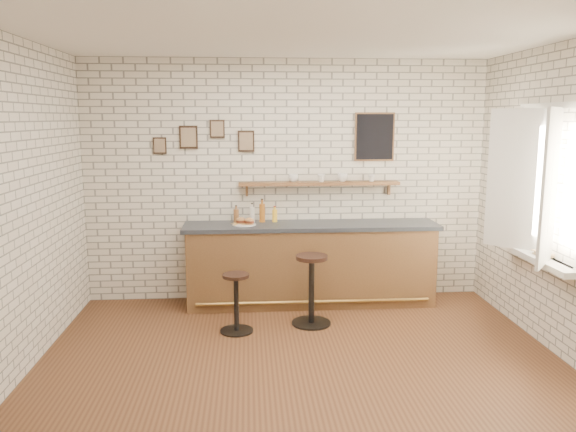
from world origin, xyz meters
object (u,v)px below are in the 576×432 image
Objects in this scene: shelf_cup_b at (321,178)px; shelf_cup_d at (372,178)px; bar_counter at (311,264)px; condiment_bottle_yellow at (275,215)px; bitters_bottle_white at (252,214)px; bitters_bottle_brown at (236,215)px; book_upper at (537,253)px; sandwich_plate at (244,224)px; ciabatta_sandwich at (245,221)px; bitters_bottle_amber at (262,213)px; bar_stool_left at (236,301)px; bar_stool_right at (311,288)px; shelf_cup_a at (293,178)px; shelf_cup_c at (343,177)px; book_lower at (539,256)px.

shelf_cup_b is 1.12× the size of shelf_cup_d.
bar_counter is 0.75m from condiment_bottle_yellow.
bitters_bottle_white reaches higher than bar_counter.
shelf_cup_d is at bearing 1.58° from bitters_bottle_brown.
shelf_cup_d is at bearing 127.82° from book_upper.
sandwich_plate is at bearing 153.10° from book_upper.
bitters_bottle_brown is at bearing 121.05° from ciabatta_sandwich.
bar_stool_left is at bearing -106.67° from bitters_bottle_amber.
bitters_bottle_amber is at bearing 120.79° from bar_stool_right.
bitters_bottle_amber is 1.43m from shelf_cup_d.
ciabatta_sandwich reaches higher than bar_stool_right.
bitters_bottle_brown is at bearing 180.00° from bitters_bottle_white.
shelf_cup_b is 0.63m from shelf_cup_d.
bitters_bottle_brown is 1.28m from bar_stool_left.
book_upper reaches higher than bar_stool_right.
shelf_cup_a is at bearing 57.15° from bar_stool_left.
shelf_cup_c is at bearing -27.86° from shelf_cup_a.
shelf_cup_a is 0.61m from shelf_cup_c.
bitters_bottle_white is 3.24m from book_upper.
bitters_bottle_brown is (-0.10, 0.18, 0.08)m from sandwich_plate.
bitters_bottle_brown is 1.03× the size of book_lower.
bitters_bottle_white is (0.09, 0.18, 0.05)m from ciabatta_sandwich.
book_lower is at bearing -91.01° from book_upper.
book_lower is at bearing -11.16° from bar_stool_left.
sandwich_plate is 0.22m from bitters_bottle_brown.
bar_stool_left is 3.12m from book_upper.
bar_counter is 4.81× the size of bar_stool_left.
bitters_bottle_white is 0.37× the size of bar_stool_left.
shelf_cup_c is (1.13, 0.05, 0.44)m from bitters_bottle_white.
bitters_bottle_brown is at bearing 133.90° from bar_stool_right.
bitters_bottle_brown is (-0.91, 0.15, 0.59)m from bar_counter.
condiment_bottle_yellow reaches higher than ciabatta_sandwich.
shelf_cup_c reaches higher than bar_stool_right.
shelf_cup_d is at bearing 2.20° from condiment_bottle_yellow.
sandwich_plate is at bearing -178.14° from bar_counter.
bar_stool_right is at bearing -67.35° from condiment_bottle_yellow.
ciabatta_sandwich is 1.12m from bar_stool_left.
bar_stool_right is (0.73, -0.69, -0.64)m from ciabatta_sandwich.
bitters_bottle_amber is 0.45× the size of bar_stool_left.
shelf_cup_b is at bearing 53.76° from bar_counter.
bitters_bottle_white reaches higher than book_upper.
bitters_bottle_white is at bearing 79.80° from bar_stool_left.
bar_stool_right is 1.46m from shelf_cup_a.
bitters_bottle_amber reaches higher than book_lower.
condiment_bottle_yellow reaches higher than sandwich_plate.
ciabatta_sandwich is 0.21m from bitters_bottle_brown.
shelf_cup_a is (0.61, 0.23, 0.53)m from sandwich_plate.
book_lower is (1.32, -1.68, -0.60)m from shelf_cup_d.
ciabatta_sandwich is 2.43× the size of shelf_cup_b.
bitters_bottle_white reaches higher than bar_stool_right.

